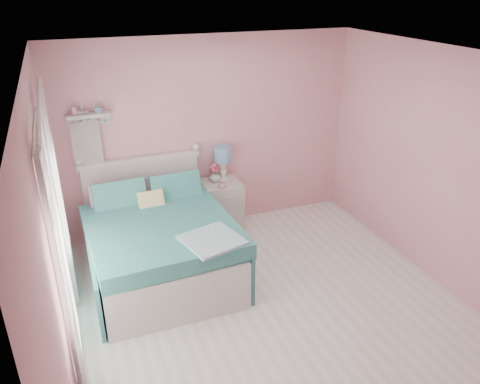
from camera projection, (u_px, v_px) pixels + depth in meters
floor at (278, 319)px, 4.85m from camera, size 4.50×4.50×0.00m
room_shell at (284, 178)px, 4.18m from camera, size 4.50×4.50×4.50m
bed at (160, 244)px, 5.44m from camera, size 1.63×2.01×1.14m
nightstand at (221, 206)px, 6.40m from camera, size 0.50×0.50×0.73m
table_lamp at (223, 157)px, 6.22m from camera, size 0.23×0.23×0.46m
vase at (215, 176)px, 6.23m from camera, size 0.19×0.19×0.15m
teacup at (222, 185)px, 6.07m from camera, size 0.11×0.11×0.07m
roses at (215, 168)px, 6.18m from camera, size 0.14×0.11×0.12m
wall_shelf at (88, 116)px, 5.48m from camera, size 0.50×0.15×0.25m
hanging_dress at (87, 144)px, 5.60m from camera, size 0.34×0.03×0.72m
french_door at (59, 247)px, 4.09m from camera, size 0.04×1.32×2.16m
curtain_near at (67, 283)px, 3.43m from camera, size 0.04×0.40×2.32m
curtain_far at (60, 201)px, 4.69m from camera, size 0.04×0.40×2.32m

